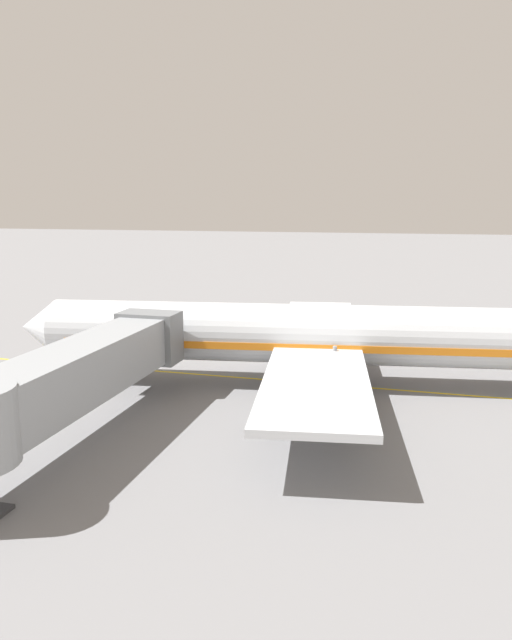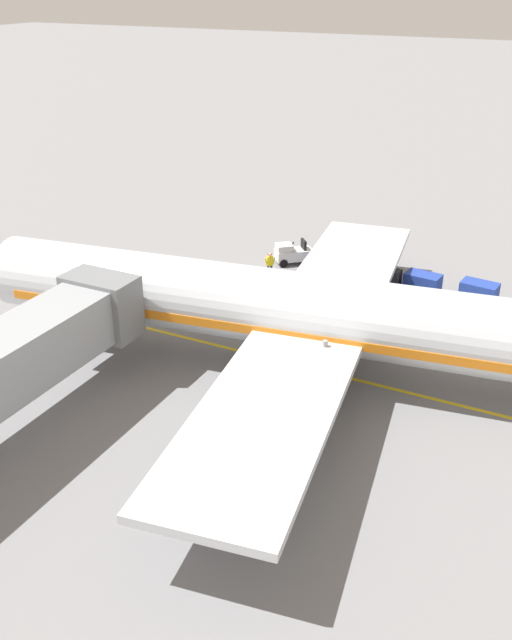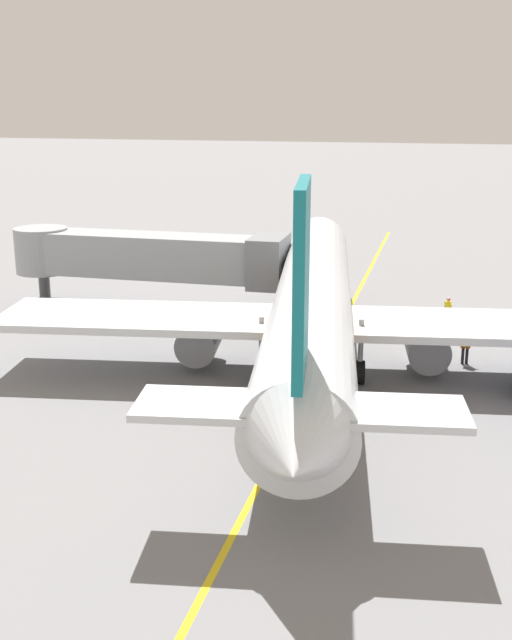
{
  "view_description": "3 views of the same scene",
  "coord_description": "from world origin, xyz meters",
  "px_view_note": "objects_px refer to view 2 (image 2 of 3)",
  "views": [
    {
      "loc": [
        -35.73,
        -8.44,
        11.23
      ],
      "look_at": [
        -0.51,
        1.02,
        4.03
      ],
      "focal_mm": 33.08,
      "sensor_mm": 36.0,
      "label": 1
    },
    {
      "loc": [
        -28.4,
        -13.88,
        17.88
      ],
      "look_at": [
        -1.09,
        -0.12,
        2.64
      ],
      "focal_mm": 39.33,
      "sensor_mm": 36.0,
      "label": 2
    },
    {
      "loc": [
        5.82,
        -38.37,
        12.87
      ],
      "look_at": [
        -3.03,
        -2.59,
        2.45
      ],
      "focal_mm": 44.36,
      "sensor_mm": 36.0,
      "label": 3
    }
  ],
  "objects_px": {
    "baggage_tug_trailing": "(342,265)",
    "ground_crew_loader": "(200,275)",
    "parked_airliner": "(301,312)",
    "baggage_tug_lead": "(292,253)",
    "ground_crew_wing_walker": "(308,290)",
    "baggage_cart_front": "(338,272)",
    "baggage_cart_tail_end": "(479,293)",
    "ground_crew_marshaller": "(270,264)",
    "baggage_tug_spare": "(381,286)",
    "baggage_cart_second_in_train": "(382,278)",
    "baggage_cart_third_in_train": "(422,284)"
  },
  "relations": [
    {
      "from": "baggage_tug_spare",
      "to": "baggage_cart_front",
      "type": "bearing_deg",
      "value": 83.82
    },
    {
      "from": "baggage_tug_spare",
      "to": "baggage_cart_third_in_train",
      "type": "bearing_deg",
      "value": -68.51
    },
    {
      "from": "parked_airliner",
      "to": "baggage_tug_trailing",
      "type": "distance_m",
      "value": 12.95
    },
    {
      "from": "baggage_tug_spare",
      "to": "baggage_tug_lead",
      "type": "bearing_deg",
      "value": 69.88
    },
    {
      "from": "baggage_cart_front",
      "to": "baggage_cart_third_in_train",
      "type": "relative_size",
      "value": 1.0
    },
    {
      "from": "baggage_tug_lead",
      "to": "baggage_cart_third_in_train",
      "type": "bearing_deg",
      "value": -100.1
    },
    {
      "from": "baggage_tug_trailing",
      "to": "ground_crew_loader",
      "type": "relative_size",
      "value": 1.63
    },
    {
      "from": "parked_airliner",
      "to": "ground_crew_marshaller",
      "type": "distance_m",
      "value": 12.12
    },
    {
      "from": "baggage_tug_lead",
      "to": "baggage_cart_second_in_train",
      "type": "bearing_deg",
      "value": -105.96
    },
    {
      "from": "parked_airliner",
      "to": "baggage_cart_tail_end",
      "type": "distance_m",
      "value": 13.33
    },
    {
      "from": "parked_airliner",
      "to": "baggage_cart_front",
      "type": "relative_size",
      "value": 12.6
    },
    {
      "from": "baggage_tug_spare",
      "to": "baggage_cart_second_in_train",
      "type": "xyz_separation_m",
      "value": [
        0.6,
        0.11,
        0.24
      ]
    },
    {
      "from": "baggage_cart_front",
      "to": "ground_crew_loader",
      "type": "xyz_separation_m",
      "value": [
        -4.29,
        7.52,
        0.0
      ]
    },
    {
      "from": "baggage_cart_second_in_train",
      "to": "ground_crew_marshaller",
      "type": "xyz_separation_m",
      "value": [
        -0.93,
        7.24,
        0.0
      ]
    },
    {
      "from": "baggage_cart_third_in_train",
      "to": "baggage_cart_tail_end",
      "type": "relative_size",
      "value": 1.0
    },
    {
      "from": "baggage_tug_spare",
      "to": "baggage_cart_second_in_train",
      "type": "bearing_deg",
      "value": 9.99
    },
    {
      "from": "baggage_tug_lead",
      "to": "baggage_cart_tail_end",
      "type": "xyz_separation_m",
      "value": [
        -1.49,
        -12.67,
        0.24
      ]
    },
    {
      "from": "baggage_tug_trailing",
      "to": "ground_crew_loader",
      "type": "bearing_deg",
      "value": 130.77
    },
    {
      "from": "baggage_cart_third_in_train",
      "to": "ground_crew_marshaller",
      "type": "relative_size",
      "value": 1.75
    },
    {
      "from": "ground_crew_loader",
      "to": "ground_crew_marshaller",
      "type": "distance_m",
      "value": 4.75
    },
    {
      "from": "baggage_tug_lead",
      "to": "baggage_cart_third_in_train",
      "type": "relative_size",
      "value": 0.9
    },
    {
      "from": "baggage_tug_trailing",
      "to": "ground_crew_wing_walker",
      "type": "relative_size",
      "value": 1.63
    },
    {
      "from": "baggage_tug_spare",
      "to": "ground_crew_marshaller",
      "type": "height_order",
      "value": "ground_crew_marshaller"
    },
    {
      "from": "baggage_cart_third_in_train",
      "to": "ground_crew_wing_walker",
      "type": "bearing_deg",
      "value": 124.03
    },
    {
      "from": "parked_airliner",
      "to": "baggage_tug_lead",
      "type": "relative_size",
      "value": 13.95
    },
    {
      "from": "baggage_tug_spare",
      "to": "baggage_cart_front",
      "type": "relative_size",
      "value": 0.93
    },
    {
      "from": "ground_crew_wing_walker",
      "to": "ground_crew_loader",
      "type": "distance_m",
      "value": 6.93
    },
    {
      "from": "ground_crew_loader",
      "to": "ground_crew_marshaller",
      "type": "height_order",
      "value": "same"
    },
    {
      "from": "baggage_tug_lead",
      "to": "baggage_tug_spare",
      "type": "height_order",
      "value": "same"
    },
    {
      "from": "baggage_cart_third_in_train",
      "to": "baggage_tug_spare",
      "type": "bearing_deg",
      "value": 111.49
    },
    {
      "from": "baggage_tug_lead",
      "to": "baggage_tug_trailing",
      "type": "distance_m",
      "value": 3.77
    },
    {
      "from": "baggage_cart_tail_end",
      "to": "ground_crew_marshaller",
      "type": "bearing_deg",
      "value": 96.26
    },
    {
      "from": "baggage_cart_tail_end",
      "to": "parked_airliner",
      "type": "bearing_deg",
      "value": 150.39
    },
    {
      "from": "baggage_tug_spare",
      "to": "baggage_tug_trailing",
      "type": "bearing_deg",
      "value": 57.02
    },
    {
      "from": "baggage_cart_tail_end",
      "to": "ground_crew_marshaller",
      "type": "xyz_separation_m",
      "value": [
        -1.42,
        12.98,
        0.0
      ]
    },
    {
      "from": "baggage_tug_lead",
      "to": "ground_crew_loader",
      "type": "xyz_separation_m",
      "value": [
        -6.56,
        3.35,
        0.24
      ]
    },
    {
      "from": "baggage_tug_trailing",
      "to": "ground_crew_loader",
      "type": "xyz_separation_m",
      "value": [
        -6.12,
        7.1,
        0.24
      ]
    },
    {
      "from": "baggage_cart_front",
      "to": "baggage_cart_third_in_train",
      "type": "bearing_deg",
      "value": -83.39
    },
    {
      "from": "baggage_cart_tail_end",
      "to": "baggage_cart_second_in_train",
      "type": "bearing_deg",
      "value": 94.9
    },
    {
      "from": "parked_airliner",
      "to": "baggage_tug_lead",
      "type": "bearing_deg",
      "value": 25.57
    },
    {
      "from": "baggage_tug_spare",
      "to": "baggage_cart_third_in_train",
      "type": "xyz_separation_m",
      "value": [
        0.91,
        -2.32,
        0.24
      ]
    },
    {
      "from": "baggage_tug_lead",
      "to": "ground_crew_marshaller",
      "type": "xyz_separation_m",
      "value": [
        -2.92,
        0.3,
        0.24
      ]
    },
    {
      "from": "parked_airliner",
      "to": "ground_crew_loader",
      "type": "relative_size",
      "value": 22.07
    },
    {
      "from": "baggage_cart_tail_end",
      "to": "ground_crew_marshaller",
      "type": "height_order",
      "value": "ground_crew_marshaller"
    },
    {
      "from": "baggage_cart_third_in_train",
      "to": "ground_crew_wing_walker",
      "type": "relative_size",
      "value": 1.75
    },
    {
      "from": "baggage_cart_front",
      "to": "ground_crew_wing_walker",
      "type": "relative_size",
      "value": 1.75
    },
    {
      "from": "ground_crew_wing_walker",
      "to": "baggage_tug_spare",
      "type": "bearing_deg",
      "value": -49.29
    },
    {
      "from": "baggage_cart_tail_end",
      "to": "ground_crew_wing_walker",
      "type": "height_order",
      "value": "ground_crew_wing_walker"
    },
    {
      "from": "baggage_tug_spare",
      "to": "baggage_cart_third_in_train",
      "type": "distance_m",
      "value": 2.5
    },
    {
      "from": "baggage_tug_trailing",
      "to": "baggage_cart_tail_end",
      "type": "bearing_deg",
      "value": -96.7
    }
  ]
}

